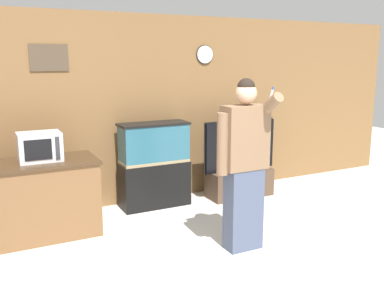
{
  "coord_description": "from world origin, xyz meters",
  "views": [
    {
      "loc": [
        -1.61,
        -2.4,
        2.0
      ],
      "look_at": [
        0.53,
        1.85,
        1.05
      ],
      "focal_mm": 40.0,
      "sensor_mm": 36.0,
      "label": 1
    }
  ],
  "objects_px": {
    "aquarium_on_stand": "(154,165)",
    "microwave": "(40,147)",
    "counter_island": "(24,201)",
    "person_standing": "(244,163)",
    "tv_on_stand": "(240,174)"
  },
  "relations": [
    {
      "from": "aquarium_on_stand",
      "to": "tv_on_stand",
      "type": "xyz_separation_m",
      "value": [
        1.28,
        -0.17,
        -0.25
      ]
    },
    {
      "from": "aquarium_on_stand",
      "to": "person_standing",
      "type": "distance_m",
      "value": 1.76
    },
    {
      "from": "microwave",
      "to": "tv_on_stand",
      "type": "distance_m",
      "value": 2.88
    },
    {
      "from": "counter_island",
      "to": "microwave",
      "type": "bearing_deg",
      "value": 1.66
    },
    {
      "from": "aquarium_on_stand",
      "to": "person_standing",
      "type": "relative_size",
      "value": 0.64
    },
    {
      "from": "counter_island",
      "to": "person_standing",
      "type": "xyz_separation_m",
      "value": [
        2.04,
        -1.31,
        0.5
      ]
    },
    {
      "from": "aquarium_on_stand",
      "to": "person_standing",
      "type": "height_order",
      "value": "person_standing"
    },
    {
      "from": "tv_on_stand",
      "to": "person_standing",
      "type": "relative_size",
      "value": 0.64
    },
    {
      "from": "person_standing",
      "to": "microwave",
      "type": "bearing_deg",
      "value": 144.21
    },
    {
      "from": "counter_island",
      "to": "aquarium_on_stand",
      "type": "xyz_separation_m",
      "value": [
        1.72,
        0.37,
        0.14
      ]
    },
    {
      "from": "counter_island",
      "to": "person_standing",
      "type": "relative_size",
      "value": 0.9
    },
    {
      "from": "aquarium_on_stand",
      "to": "tv_on_stand",
      "type": "relative_size",
      "value": 0.99
    },
    {
      "from": "counter_island",
      "to": "person_standing",
      "type": "height_order",
      "value": "person_standing"
    },
    {
      "from": "aquarium_on_stand",
      "to": "microwave",
      "type": "bearing_deg",
      "value": -166.3
    },
    {
      "from": "counter_island",
      "to": "aquarium_on_stand",
      "type": "relative_size",
      "value": 1.41
    }
  ]
}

